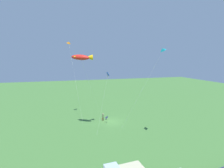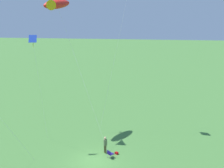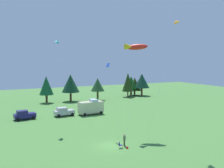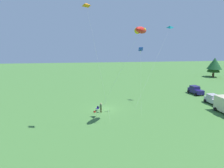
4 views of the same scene
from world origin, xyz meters
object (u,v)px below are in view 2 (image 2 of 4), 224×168
Objects in this scene: person_kite_flyer at (105,143)px; backpack_on_grass at (117,153)px; folding_chair at (110,153)px; kite_diamond_blue at (33,44)px; kite_large_fish at (56,4)px.

backpack_on_grass is at bearing -46.03° from person_kite_flyer.
folding_chair is 0.07× the size of kite_diamond_blue.
kite_large_fish is (4.96, 5.61, 13.15)m from person_kite_flyer.
kite_diamond_blue reaches higher than person_kite_flyer.
person_kite_flyer is 2.12× the size of folding_chair.
folding_chair is (-0.98, -0.55, -0.53)m from person_kite_flyer.
backpack_on_grass is 16.42m from kite_large_fish.
kite_diamond_blue is (-4.23, 1.21, -3.47)m from kite_large_fish.
kite_large_fish reaches higher than backpack_on_grass.
person_kite_flyer is 15.13m from kite_large_fish.
person_kite_flyer reaches higher than folding_chair.
kite_diamond_blue is (1.70, 7.37, 10.22)m from folding_chair.
folding_chair is at bearing -133.94° from kite_large_fish.
kite_large_fish is (5.13, 6.76, 14.06)m from backpack_on_grass.
person_kite_flyer is at bearing -96.10° from kite_diamond_blue.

